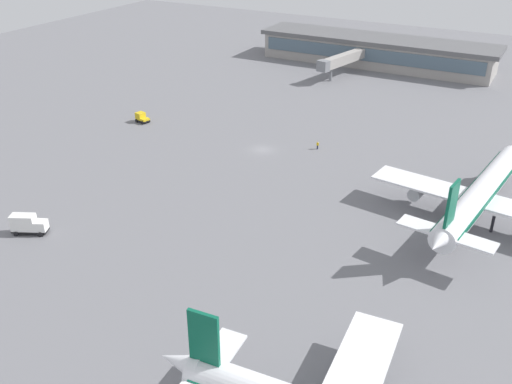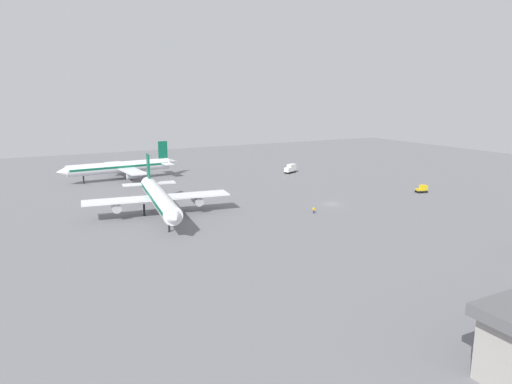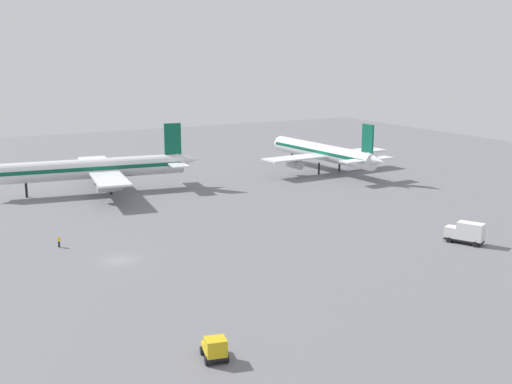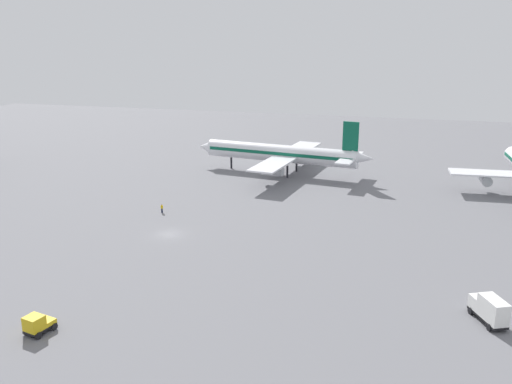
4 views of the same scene
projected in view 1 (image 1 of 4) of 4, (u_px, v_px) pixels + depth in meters
name	position (u px, v px, depth m)	size (l,w,h in m)	color
ground	(262.00, 150.00, 122.14)	(288.00, 288.00, 0.00)	slate
terminal_building	(376.00, 51.00, 180.99)	(74.52, 16.25, 8.68)	#9E9993
airplane_at_gate	(481.00, 194.00, 93.67)	(35.63, 44.11, 13.43)	white
catering_truck	(28.00, 224.00, 91.30)	(5.87, 4.12, 3.30)	black
baggage_tug	(142.00, 117.00, 136.42)	(3.54, 2.81, 2.30)	black
ground_crew_worker	(318.00, 145.00, 122.08)	(0.56, 0.47, 1.67)	#1E2338
jet_bridge	(342.00, 60.00, 168.41)	(7.64, 22.14, 6.74)	#9E9993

